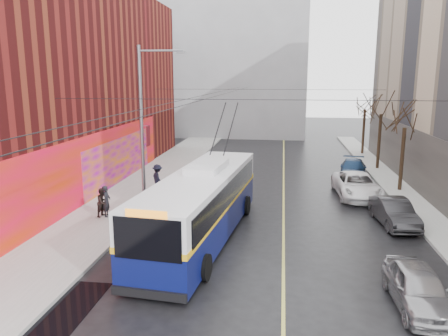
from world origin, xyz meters
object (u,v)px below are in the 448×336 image
Objects in this scene: trolleybus at (201,204)px; following_car at (226,164)px; parked_car_d at (353,169)px; tree_near at (406,115)px; parked_car_b at (394,212)px; pedestrian_b at (103,202)px; parked_car_c at (357,185)px; pedestrian_a at (107,201)px; pedestrian_c at (158,178)px; parked_car_a at (418,288)px; streetlight_pole at (144,124)px; tree_mid at (382,104)px; tree_far at (366,101)px.

following_car is (-0.71, 13.98, -0.90)m from trolleybus.
following_car is at bearing 98.82° from trolleybus.
trolleybus is at bearing -113.84° from parked_car_d.
tree_near is 8.37m from parked_car_b.
tree_near is 19.13m from pedestrian_b.
tree_near is 6.24m from parked_car_d.
trolleybus is at bearing -138.35° from tree_near.
parked_car_b is 5.34m from parked_car_c.
pedestrian_a is (-14.73, -0.98, 0.30)m from parked_car_b.
pedestrian_c reaches higher than parked_car_d.
parked_car_c is at bearing 87.42° from parked_car_a.
streetlight_pole is at bearing -158.38° from tree_near.
tree_mid reaches higher than tree_far.
parked_car_c is at bearing -124.90° from pedestrian_c.
pedestrian_a is 0.22m from pedestrian_b.
parked_car_a reaches higher than parked_car_b.
tree_near is at bearing 47.55° from trolleybus.
tree_near is at bearing -119.68° from pedestrian_c.
parked_car_a is at bearing -101.92° from tree_near.
pedestrian_c is at bearing -18.10° from pedestrian_a.
following_car is at bearing -5.68° from pedestrian_b.
following_car is at bearing -172.04° from parked_car_d.
following_car reaches higher than parked_car_b.
tree_near reaches higher than parked_car_c.
tree_mid is 1.67× the size of parked_car_a.
streetlight_pole is 1.67× the size of parked_car_c.
trolleybus is 2.88× the size of following_car.
tree_near is at bearing -49.08° from parked_car_d.
tree_mid is at bearing 13.87° from following_car.
pedestrian_a is (-14.34, -11.70, 0.31)m from parked_car_d.
streetlight_pole is 2.26× the size of parked_car_a.
pedestrian_c is (-12.30, 12.56, 0.35)m from parked_car_a.
tree_near is 0.51× the size of trolleybus.
streetlight_pole is at bearing -107.95° from following_car.
streetlight_pole is 5.44× the size of pedestrian_a.
pedestrian_b is at bearing -127.71° from tree_far.
parked_car_a is at bearing -26.58° from trolleybus.
streetlight_pole reaches higher than parked_car_d.
parked_car_d is 18.51m from pedestrian_a.
pedestrian_a reaches higher than pedestrian_b.
tree_far is 1.49× the size of following_car.
tree_far is 1.43× the size of parked_car_d.
pedestrian_b reaches higher than parked_car_a.
parked_car_b is 0.90× the size of parked_car_d.
parked_car_d is (-2.40, -10.18, -4.48)m from tree_far.
parked_car_a is 2.25× the size of pedestrian_c.
tree_near reaches higher than pedestrian_a.
parked_car_b is 2.69× the size of pedestrian_b.
following_car is 12.86m from pedestrian_b.
parked_car_d is at bearing 85.87° from parked_car_a.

